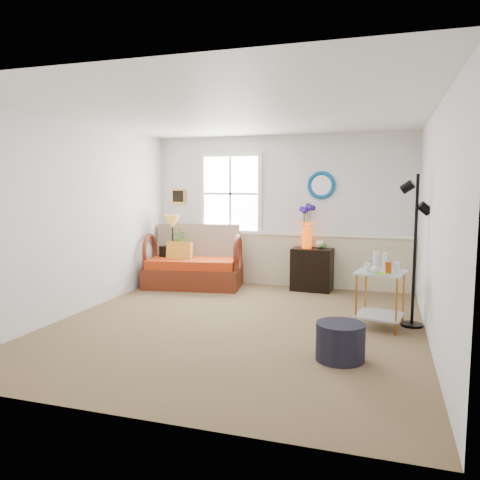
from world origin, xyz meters
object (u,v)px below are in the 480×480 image
(cabinet, at_px, (312,269))
(ottoman, at_px, (340,342))
(lamp_stand, at_px, (175,265))
(loveseat, at_px, (194,256))
(floor_lamp, at_px, (415,251))
(side_table, at_px, (380,300))

(cabinet, height_order, ottoman, cabinet)
(lamp_stand, relative_size, ottoman, 1.40)
(ottoman, bearing_deg, lamp_stand, 137.69)
(cabinet, bearing_deg, loveseat, -167.11)
(floor_lamp, relative_size, ottoman, 3.85)
(side_table, distance_m, ottoman, 1.30)
(loveseat, height_order, floor_lamp, floor_lamp)
(side_table, xyz_separation_m, ottoman, (-0.36, -1.24, -0.16))
(loveseat, bearing_deg, ottoman, -53.98)
(floor_lamp, xyz_separation_m, ottoman, (-0.75, -1.43, -0.75))
(cabinet, distance_m, floor_lamp, 2.31)
(lamp_stand, bearing_deg, ottoman, -42.31)
(loveseat, distance_m, cabinet, 2.04)
(lamp_stand, xyz_separation_m, cabinet, (2.41, 0.20, 0.01))
(floor_lamp, bearing_deg, side_table, -141.07)
(loveseat, xyz_separation_m, ottoman, (2.75, -2.76, -0.34))
(ottoman, bearing_deg, loveseat, 134.90)
(floor_lamp, bearing_deg, ottoman, -104.77)
(ottoman, bearing_deg, floor_lamp, 62.42)
(cabinet, bearing_deg, lamp_stand, -171.42)
(loveseat, distance_m, floor_lamp, 3.77)
(cabinet, relative_size, side_table, 1.00)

